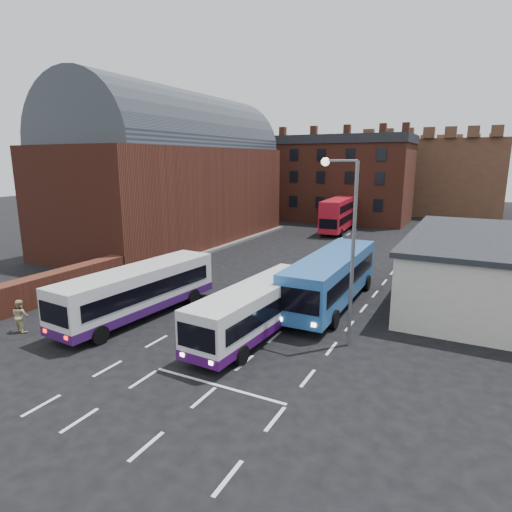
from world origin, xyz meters
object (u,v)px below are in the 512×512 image
at_px(bus_white_outbound, 138,288).
at_px(bus_blue, 332,276).
at_px(bus_white_inbound, 256,306).
at_px(bus_red_double, 338,214).
at_px(street_lamp, 347,236).
at_px(pedestrian_beige, 20,316).

distance_m(bus_white_outbound, bus_blue, 11.55).
distance_m(bus_white_inbound, bus_red_double, 33.94).
bearing_deg(street_lamp, bus_blue, 113.18).
relative_size(bus_white_inbound, bus_blue, 0.84).
bearing_deg(bus_white_outbound, bus_red_double, 91.80).
bearing_deg(bus_white_inbound, street_lamp, -163.21).
height_order(bus_blue, pedestrian_beige, bus_blue).
relative_size(bus_white_inbound, bus_red_double, 0.94).
relative_size(bus_white_inbound, pedestrian_beige, 5.62).
distance_m(bus_blue, bus_red_double, 28.16).
height_order(bus_red_double, street_lamp, street_lamp).
xyz_separation_m(bus_white_inbound, bus_blue, (1.95, 6.37, 0.31)).
xyz_separation_m(bus_white_inbound, street_lamp, (4.24, 1.02, 3.83)).
bearing_deg(street_lamp, bus_white_inbound, -166.52).
xyz_separation_m(bus_white_inbound, bus_red_double, (-5.78, 33.44, 0.64)).
height_order(bus_white_inbound, bus_red_double, bus_red_double).
relative_size(bus_white_outbound, bus_red_double, 1.01).
bearing_deg(pedestrian_beige, bus_white_outbound, -125.75).
height_order(bus_white_inbound, pedestrian_beige, bus_white_inbound).
xyz_separation_m(bus_white_outbound, bus_red_double, (1.42, 34.13, 0.51)).
distance_m(bus_white_inbound, street_lamp, 5.80).
height_order(bus_white_outbound, bus_white_inbound, bus_white_outbound).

